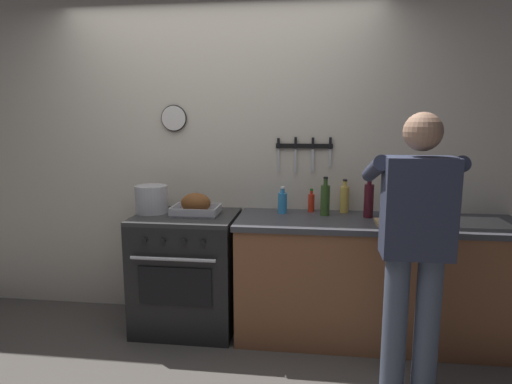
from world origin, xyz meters
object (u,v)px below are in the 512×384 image
object	(u,v)px
bottle_hot_sauce	(311,202)
stove	(187,271)
roasting_pan	(196,205)
stock_pot	(152,199)
bottle_wine_red	(369,200)
bottle_olive_oil	(325,199)
cutting_board	(403,224)
bottle_dish_soap	(282,202)
person_cook	(415,239)
bottle_cooking_oil	(344,199)

from	to	relation	value
bottle_hot_sauce	stove	bearing A→B (deg)	-166.57
roasting_pan	stock_pot	size ratio (longest dim) A/B	1.41
bottle_wine_red	bottle_hot_sauce	bearing A→B (deg)	161.46
stove	bottle_wine_red	xyz separation A→B (m)	(1.36, 0.09, 0.58)
stove	bottle_hot_sauce	xyz separation A→B (m)	(0.94, 0.23, 0.52)
stove	bottle_olive_oil	xyz separation A→B (m)	(1.05, 0.11, 0.57)
bottle_hot_sauce	stock_pot	bearing A→B (deg)	-171.29
roasting_pan	bottle_olive_oil	xyz separation A→B (m)	(0.97, 0.10, 0.05)
cutting_board	bottle_dish_soap	world-z (taller)	bottle_dish_soap
bottle_olive_oil	bottle_wine_red	bearing A→B (deg)	-4.74
person_cook	bottle_olive_oil	world-z (taller)	person_cook
cutting_board	bottle_cooking_oil	bearing A→B (deg)	136.16
roasting_pan	cutting_board	distance (m)	1.50
stock_pot	bottle_dish_soap	world-z (taller)	stock_pot
roasting_pan	cutting_board	bearing A→B (deg)	-5.34
person_cook	roasting_pan	distance (m)	1.61
stove	roasting_pan	distance (m)	0.53
cutting_board	stove	bearing A→B (deg)	175.37
stove	bottle_wine_red	distance (m)	1.48
stock_pot	bottle_cooking_oil	distance (m)	1.49
cutting_board	bottle_hot_sauce	bearing A→B (deg)	150.62
bottle_olive_oil	cutting_board	bearing A→B (deg)	-24.48
cutting_board	bottle_olive_oil	bearing A→B (deg)	155.52
roasting_pan	stove	bearing A→B (deg)	-170.89
stock_pot	cutting_board	world-z (taller)	stock_pot
stove	bottle_dish_soap	world-z (taller)	bottle_dish_soap
stove	bottle_wine_red	world-z (taller)	bottle_wine_red
bottle_dish_soap	person_cook	bearing A→B (deg)	-45.85
bottle_hot_sauce	bottle_wine_red	bearing A→B (deg)	-18.54
person_cook	bottle_cooking_oil	distance (m)	0.97
roasting_pan	stock_pot	xyz separation A→B (m)	(-0.36, 0.03, 0.03)
stock_pot	bottle_cooking_oil	world-z (taller)	bottle_cooking_oil
roasting_pan	bottle_wine_red	bearing A→B (deg)	3.24
person_cook	cutting_board	distance (m)	0.56
stove	bottle_dish_soap	size ratio (longest dim) A/B	4.38
stock_pot	cutting_board	distance (m)	1.86
cutting_board	bottle_olive_oil	distance (m)	0.59
roasting_pan	stock_pot	world-z (taller)	stock_pot
stock_pot	bottle_wine_red	distance (m)	1.64
bottle_cooking_oil	stove	bearing A→B (deg)	-169.10
bottle_dish_soap	bottle_hot_sauce	distance (m)	0.23
stock_pot	bottle_wine_red	bearing A→B (deg)	1.64
person_cook	bottle_hot_sauce	world-z (taller)	person_cook
bottle_dish_soap	bottle_olive_oil	distance (m)	0.33
stove	cutting_board	distance (m)	1.64
roasting_pan	bottle_hot_sauce	size ratio (longest dim) A/B	1.93
person_cook	cutting_board	size ratio (longest dim) A/B	4.61
roasting_pan	cutting_board	world-z (taller)	roasting_pan
cutting_board	bottle_cooking_oil	distance (m)	0.53
roasting_pan	bottle_cooking_oil	bearing A→B (deg)	11.03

